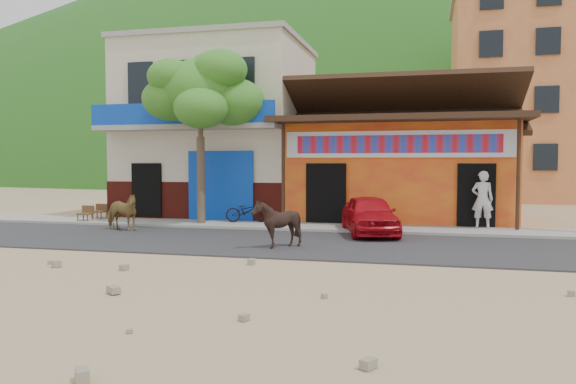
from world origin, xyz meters
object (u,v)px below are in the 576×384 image
cow_dark (277,224)px  pedestrian (482,199)px  cafe_chair_left (99,205)px  scooter (247,211)px  red_car (369,215)px  cow_tan (121,212)px  cafe_chair_right (85,207)px  tree (201,137)px

cow_dark → pedestrian: (5.46, 5.12, 0.38)m
cow_dark → cafe_chair_left: bearing=-123.6°
cow_dark → scooter: 5.53m
red_car → scooter: (-4.47, 1.66, -0.12)m
cow_tan → cafe_chair_right: 2.96m
cow_dark → cafe_chair_right: 9.23m
tree → cow_tan: tree is taller
tree → pedestrian: tree is taller
tree → red_car: (5.94, -1.00, -2.48)m
scooter → pedestrian: 7.92m
tree → cow_dark: 6.31m
cow_dark → cafe_chair_left: cow_dark is taller
cow_dark → scooter: bearing=-156.9°
scooter → cow_tan: bearing=112.3°
tree → cafe_chair_left: (-4.40, 0.59, -2.49)m
tree → cow_tan: bearing=-135.1°
red_car → scooter: bearing=143.7°
tree → pedestrian: bearing=5.0°
cow_tan → tree: bearing=-32.4°
cow_dark → red_car: (2.03, 3.30, -0.03)m
tree → scooter: (1.47, 0.66, -2.60)m
cow_dark → scooter: size_ratio=0.83×
cow_dark → pedestrian: bearing=130.1°
scooter → cafe_chair_left: 5.87m
tree → red_car: size_ratio=1.70×
cow_dark → cafe_chair_right: bearing=-118.9°
red_car → cafe_chair_right: (-10.34, 0.72, -0.02)m
red_car → cafe_chair_left: red_car is taller
pedestrian → red_car: bearing=28.5°
tree → cow_tan: (-1.96, -1.95, -2.48)m
red_car → cafe_chair_right: bearing=160.1°
cow_tan → scooter: cow_tan is taller
scooter → tree: bearing=99.2°
tree → pedestrian: size_ratio=3.25×
cow_tan → red_car: size_ratio=0.40×
pedestrian → cafe_chair_right: 13.82m
red_car → cafe_chair_right: 10.36m
tree → cafe_chair_right: tree is taller
cafe_chair_left → scooter: bearing=-2.7°
red_car → pedestrian: 3.90m
red_car → cafe_chair_left: (-10.34, 1.59, -0.02)m
cow_dark → cafe_chair_right: cow_dark is taller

